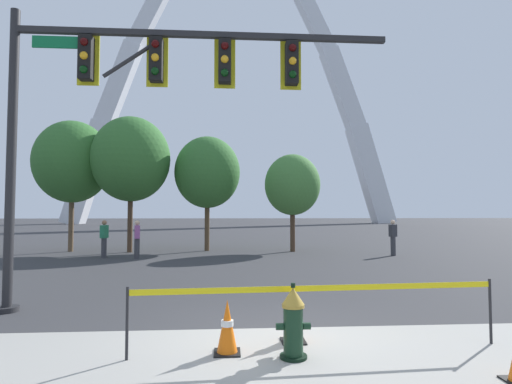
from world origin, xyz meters
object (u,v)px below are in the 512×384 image
Objects in this scene: traffic_signal_gantry at (135,90)px; monument_arch at (233,92)px; fire_hydrant at (293,323)px; traffic_cone_curb_edge at (293,318)px; pedestrian_walking_left at (137,239)px; pedestrian_walking_right at (393,237)px; pedestrian_standing_center at (104,239)px; traffic_cone_mid_sidewalk at (227,327)px.

traffic_signal_gantry is 0.14× the size of monument_arch.
traffic_signal_gantry is (-2.76, 2.88, 3.94)m from fire_hydrant.
monument_arch is (-0.11, 63.39, 22.07)m from fire_hydrant.
pedestrian_walking_left is at bearing 113.06° from traffic_cone_curb_edge.
fire_hydrant is 0.62× the size of pedestrian_walking_right.
pedestrian_walking_left is at bearing -15.70° from pedestrian_standing_center.
monument_arch is at bearing 87.49° from traffic_signal_gantry.
pedestrian_walking_left is (-4.72, 11.09, 0.46)m from traffic_cone_curb_edge.
traffic_cone_curb_edge is (0.98, 0.43, 0.00)m from traffic_cone_mid_sidewalk.
pedestrian_walking_right is at bearing 58.58° from traffic_cone_mid_sidewalk.
traffic_signal_gantry is at bearing 142.31° from traffic_cone_curb_edge.
monument_arch is at bearing 83.36° from pedestrian_standing_center.
traffic_cone_mid_sidewalk is 1.00× the size of traffic_cone_curb_edge.
pedestrian_standing_center reaches higher than traffic_cone_curb_edge.
fire_hydrant is at bearing -89.90° from monument_arch.
traffic_signal_gantry reaches higher than traffic_cone_curb_edge.
pedestrian_walking_right is (6.36, 11.58, 0.46)m from traffic_cone_curb_edge.
pedestrian_walking_right is (7.34, 12.01, 0.46)m from traffic_cone_mid_sidewalk.
traffic_signal_gantry reaches higher than pedestrian_standing_center.
pedestrian_walking_right is at bearing 0.37° from pedestrian_standing_center.
fire_hydrant is 0.68m from traffic_cone_curb_edge.
fire_hydrant is 5.60m from traffic_signal_gantry.
traffic_cone_curb_edge is at bearing 80.88° from fire_hydrant.
pedestrian_standing_center is at bearing -96.64° from monument_arch.
pedestrian_walking_right reaches higher than traffic_cone_mid_sidewalk.
monument_arch is 56.20m from pedestrian_walking_left.
pedestrian_walking_left is (-4.51, -51.64, -21.72)m from monument_arch.
monument_arch is at bearing 90.20° from traffic_cone_curb_edge.
pedestrian_standing_center is (-5.96, -51.23, -21.72)m from monument_arch.
traffic_cone_mid_sidewalk is at bearing -54.40° from traffic_signal_gantry.
monument_arch reaches higher than traffic_cone_mid_sidewalk.
pedestrian_walking_right is at bearing 45.42° from traffic_signal_gantry.
pedestrian_walking_left is (-1.85, 8.88, -3.59)m from traffic_signal_gantry.
pedestrian_walking_right is (9.23, 9.37, -3.59)m from traffic_signal_gantry.
pedestrian_standing_center is at bearing 113.56° from traffic_cone_mid_sidewalk.
traffic_cone_curb_edge is 0.46× the size of pedestrian_walking_left.
monument_arch reaches higher than traffic_signal_gantry.
pedestrian_walking_left is 1.51m from pedestrian_standing_center.
traffic_cone_mid_sidewalk is 12.12m from pedestrian_walking_left.
pedestrian_walking_right is (6.57, -51.15, -21.72)m from monument_arch.
monument_arch is at bearing 97.32° from pedestrian_walking_right.
traffic_signal_gantry reaches higher than traffic_cone_mid_sidewalk.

